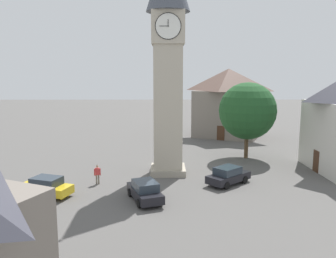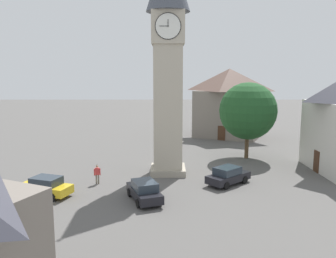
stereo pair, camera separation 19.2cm
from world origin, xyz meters
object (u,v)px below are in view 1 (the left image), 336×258
building_terrace_right (228,102)px  car_red_corner (145,191)px  car_blue_kerb (228,175)px  pedestrian (97,173)px  tree (247,111)px  clock_tower (168,39)px  car_silver_kerb (46,187)px

building_terrace_right → car_red_corner: bearing=68.1°
car_blue_kerb → pedestrian: (11.20, -0.07, 0.25)m
tree → pedestrian: bearing=32.2°
tree → building_terrace_right: bearing=-91.4°
clock_tower → pedestrian: (6.07, 3.38, -11.47)m
building_terrace_right → pedestrian: bearing=56.8°
pedestrian → building_terrace_right: bearing=-123.2°
clock_tower → car_silver_kerb: bearing=33.8°
pedestrian → building_terrace_right: (-15.27, -23.31, 4.21)m
car_silver_kerb → tree: (-18.33, -12.36, 4.56)m
car_blue_kerb → tree: 11.14m
car_silver_kerb → car_red_corner: same height
pedestrian → tree: size_ratio=0.20×
clock_tower → tree: bearing=-145.8°
car_silver_kerb → building_terrace_right: bearing=-125.4°
car_silver_kerb → building_terrace_right: 32.56m
car_red_corner → clock_tower: bearing=-103.6°
car_blue_kerb → pedestrian: 11.20m
car_red_corner → building_terrace_right: bearing=-111.9°
car_red_corner → pedestrian: size_ratio=2.64×
car_blue_kerb → car_red_corner: size_ratio=0.95×
clock_tower → tree: clock_tower is taller
tree → car_blue_kerb: bearing=68.5°
car_silver_kerb → car_red_corner: size_ratio=1.00×
car_blue_kerb → car_silver_kerb: 14.89m
building_terrace_right → car_silver_kerb: bearing=54.6°
car_red_corner → pedestrian: bearing=-42.9°
pedestrian → tree: bearing=-147.8°
car_blue_kerb → car_red_corner: 7.94m
clock_tower → pedestrian: 13.40m
clock_tower → car_blue_kerb: bearing=146.1°
clock_tower → car_silver_kerb: clock_tower is taller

